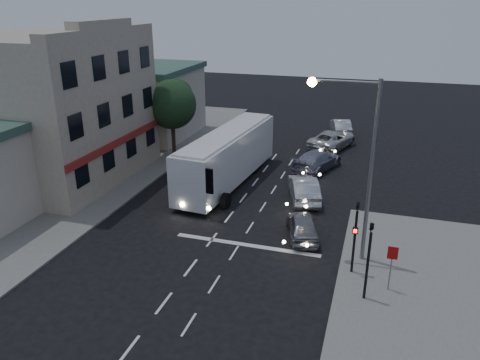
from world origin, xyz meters
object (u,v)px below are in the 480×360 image
(car_sedan_a, at_px, (304,188))
(traffic_signal_side, at_px, (369,252))
(car_sedan_c, at_px, (332,139))
(regulatory_sign, at_px, (392,261))
(streetlight, at_px, (359,151))
(tour_bus, at_px, (228,155))
(car_suv, at_px, (302,226))
(traffic_signal_main, at_px, (356,229))
(car_extra, at_px, (341,127))
(street_tree, at_px, (172,102))
(car_sedan_b, at_px, (317,160))

(car_sedan_a, relative_size, traffic_signal_side, 1.14)
(car_sedan_c, xyz_separation_m, regulatory_sign, (5.04, -21.16, 0.82))
(traffic_signal_side, distance_m, streetlight, 4.84)
(car_sedan_c, xyz_separation_m, streetlight, (3.09, -18.72, 4.95))
(tour_bus, xyz_separation_m, car_suv, (6.54, -6.61, -1.38))
(car_suv, relative_size, streetlight, 0.43)
(tour_bus, distance_m, car_sedan_c, 12.23)
(tour_bus, relative_size, traffic_signal_side, 3.04)
(car_sedan_c, xyz_separation_m, traffic_signal_main, (3.34, -20.14, 1.64))
(tour_bus, relative_size, car_sedan_a, 2.67)
(car_extra, bearing_deg, car_sedan_c, 73.38)
(streetlight, bearing_deg, car_sedan_a, 117.42)
(street_tree, bearing_deg, regulatory_sign, -41.08)
(tour_bus, bearing_deg, traffic_signal_main, -40.32)
(tour_bus, bearing_deg, car_suv, -40.13)
(traffic_signal_main, xyz_separation_m, street_tree, (-15.81, 14.25, 2.08))
(car_sedan_b, bearing_deg, traffic_signal_main, 124.31)
(car_extra, height_order, street_tree, street_tree)
(car_extra, distance_m, traffic_signal_side, 27.25)
(traffic_signal_main, relative_size, streetlight, 0.46)
(car_sedan_b, relative_size, street_tree, 0.84)
(car_extra, bearing_deg, streetlight, 83.41)
(car_sedan_b, relative_size, car_sedan_c, 0.93)
(car_sedan_b, height_order, car_extra, car_sedan_b)
(tour_bus, xyz_separation_m, car_sedan_c, (6.13, 10.51, -1.26))
(tour_bus, height_order, car_sedan_a, tour_bus)
(car_suv, relative_size, car_sedan_a, 0.83)
(car_sedan_a, relative_size, street_tree, 0.75)
(traffic_signal_side, height_order, streetlight, streetlight)
(car_sedan_a, height_order, regulatory_sign, regulatory_sign)
(tour_bus, distance_m, car_sedan_b, 7.39)
(traffic_signal_side, xyz_separation_m, regulatory_sign, (1.00, 0.96, -0.82))
(car_extra, bearing_deg, traffic_signal_main, 83.61)
(car_sedan_a, distance_m, car_extra, 16.79)
(traffic_signal_side, height_order, regulatory_sign, traffic_signal_side)
(tour_bus, bearing_deg, car_extra, 72.51)
(tour_bus, bearing_deg, regulatory_sign, -38.46)
(car_suv, height_order, regulatory_sign, regulatory_sign)
(car_sedan_b, bearing_deg, car_extra, -74.33)
(streetlight, bearing_deg, regulatory_sign, -51.25)
(tour_bus, height_order, car_suv, tour_bus)
(tour_bus, bearing_deg, streetlight, -36.53)
(car_sedan_c, height_order, traffic_signal_main, traffic_signal_main)
(traffic_signal_main, distance_m, street_tree, 21.38)
(car_suv, relative_size, traffic_signal_main, 0.95)
(car_suv, relative_size, car_extra, 0.86)
(car_sedan_a, bearing_deg, regulatory_sign, 103.25)
(car_sedan_c, distance_m, regulatory_sign, 21.77)
(car_sedan_a, height_order, car_sedan_b, car_sedan_a)
(car_suv, height_order, car_sedan_c, car_sedan_c)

